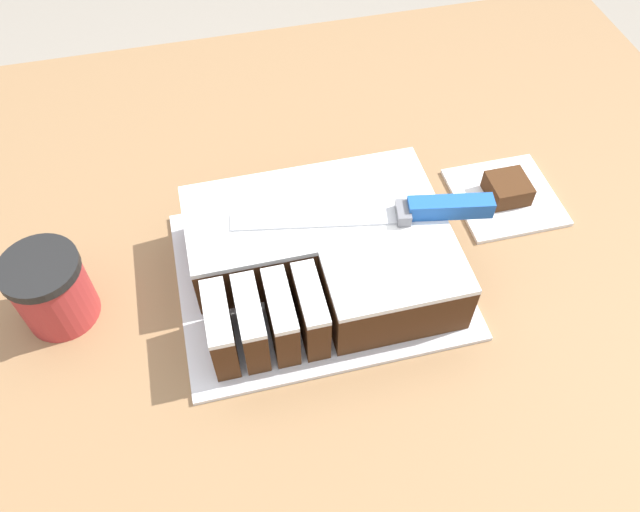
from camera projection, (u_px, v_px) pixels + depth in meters
The scene contains 8 objects.
ground_plane at pixel (299, 499), 1.50m from camera, with size 8.00×8.00×0.00m, color #9E9384.
countertop at pixel (293, 425), 1.14m from camera, with size 1.40×1.10×0.90m.
cake_board at pixel (320, 276), 0.78m from camera, with size 0.35×0.28×0.01m.
cake at pixel (323, 253), 0.75m from camera, with size 0.30×0.23×0.08m.
knife at pixel (414, 210), 0.73m from camera, with size 0.31×0.08×0.02m.
coffee_cup at pixel (51, 290), 0.71m from camera, with size 0.09×0.09×0.10m.
paper_napkin at pixel (505, 197), 0.86m from camera, with size 0.14×0.14×0.01m.
brownie at pixel (508, 188), 0.85m from camera, with size 0.05×0.05×0.03m.
Camera 1 is at (-0.06, -0.45, 1.54)m, focal length 35.00 mm.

